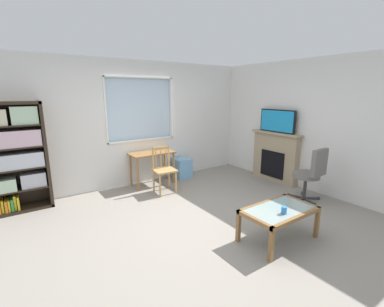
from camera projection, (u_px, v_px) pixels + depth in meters
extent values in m
cube|color=gray|center=(193.00, 222.00, 4.09)|extent=(6.50, 5.51, 0.02)
cube|color=silver|center=(134.00, 162.00, 5.79)|extent=(5.50, 0.12, 0.93)
cube|color=silver|center=(129.00, 68.00, 5.34)|extent=(5.50, 0.12, 0.33)
cube|color=silver|center=(42.00, 113.00, 4.61)|extent=(2.19, 0.12, 1.34)
cube|color=silver|center=(202.00, 107.00, 6.55)|extent=(1.83, 0.12, 1.34)
cube|color=silver|center=(139.00, 109.00, 5.64)|extent=(1.49, 0.02, 1.34)
cube|color=white|center=(142.00, 140.00, 5.73)|extent=(1.55, 0.06, 0.03)
cube|color=white|center=(139.00, 77.00, 5.43)|extent=(1.55, 0.06, 0.03)
cube|color=white|center=(105.00, 111.00, 5.17)|extent=(0.03, 0.06, 1.34)
cube|color=white|center=(171.00, 108.00, 5.99)|extent=(0.03, 0.06, 1.34)
cube|color=silver|center=(306.00, 125.00, 5.35)|extent=(0.12, 4.71, 2.61)
cube|color=#2D2319|center=(46.00, 154.00, 4.54)|extent=(0.05, 0.38, 1.82)
cube|color=#2D2319|center=(8.00, 103.00, 4.11)|extent=(0.90, 0.38, 0.05)
cube|color=#2D2319|center=(24.00, 208.00, 4.51)|extent=(0.90, 0.38, 0.05)
cube|color=#2D2319|center=(16.00, 156.00, 4.45)|extent=(0.90, 0.02, 1.82)
cube|color=#2D2319|center=(21.00, 188.00, 4.43)|extent=(0.85, 0.36, 0.02)
cube|color=#2D2319|center=(18.00, 168.00, 4.35)|extent=(0.85, 0.36, 0.02)
cube|color=#2D2319|center=(15.00, 147.00, 4.27)|extent=(0.85, 0.36, 0.02)
cube|color=#2D2319|center=(11.00, 125.00, 4.19)|extent=(0.85, 0.36, 0.02)
cube|color=#B7D6B2|center=(4.00, 185.00, 4.27)|extent=(0.34, 0.33, 0.20)
cube|color=#B2B2BC|center=(33.00, 179.00, 4.50)|extent=(0.37, 0.29, 0.24)
cube|color=silver|center=(17.00, 160.00, 4.31)|extent=(0.75, 0.32, 0.25)
cube|color=beige|center=(15.00, 138.00, 4.24)|extent=(0.74, 0.32, 0.26)
cube|color=#B7D6B2|center=(24.00, 115.00, 4.25)|extent=(0.37, 0.29, 0.29)
cube|color=yellow|center=(3.00, 205.00, 4.31)|extent=(0.03, 0.25, 0.21)
cube|color=orange|center=(6.00, 205.00, 4.33)|extent=(0.04, 0.30, 0.20)
cube|color=yellow|center=(9.00, 205.00, 4.36)|extent=(0.03, 0.25, 0.19)
cube|color=green|center=(12.00, 204.00, 4.38)|extent=(0.04, 0.26, 0.20)
cube|color=yellow|center=(15.00, 202.00, 4.40)|extent=(0.04, 0.21, 0.24)
cube|color=yellow|center=(18.00, 202.00, 4.42)|extent=(0.03, 0.27, 0.22)
cube|color=olive|center=(152.00, 153.00, 5.60)|extent=(0.94, 0.48, 0.03)
cylinder|color=olive|center=(138.00, 175.00, 5.30)|extent=(0.04, 0.04, 0.68)
cylinder|color=olive|center=(174.00, 168.00, 5.76)|extent=(0.04, 0.04, 0.68)
cylinder|color=olive|center=(131.00, 170.00, 5.60)|extent=(0.04, 0.04, 0.68)
cylinder|color=olive|center=(165.00, 164.00, 6.06)|extent=(0.04, 0.04, 0.68)
cube|color=tan|center=(164.00, 170.00, 5.21)|extent=(0.45, 0.43, 0.04)
cylinder|color=tan|center=(160.00, 185.00, 5.05)|extent=(0.04, 0.04, 0.43)
cylinder|color=tan|center=(176.00, 182.00, 5.21)|extent=(0.04, 0.04, 0.43)
cylinder|color=tan|center=(154.00, 181.00, 5.32)|extent=(0.04, 0.04, 0.43)
cylinder|color=tan|center=(169.00, 178.00, 5.48)|extent=(0.04, 0.04, 0.43)
cylinder|color=tan|center=(153.00, 159.00, 5.21)|extent=(0.04, 0.04, 0.45)
cylinder|color=tan|center=(169.00, 157.00, 5.38)|extent=(0.04, 0.04, 0.45)
cube|color=tan|center=(161.00, 148.00, 5.25)|extent=(0.36, 0.06, 0.06)
cylinder|color=tan|center=(156.00, 160.00, 5.25)|extent=(0.02, 0.02, 0.35)
cylinder|color=tan|center=(161.00, 159.00, 5.30)|extent=(0.02, 0.02, 0.35)
cylinder|color=tan|center=(166.00, 158.00, 5.35)|extent=(0.02, 0.02, 0.35)
cube|color=#72ADDB|center=(182.00, 168.00, 6.18)|extent=(0.35, 0.40, 0.46)
cube|color=tan|center=(275.00, 157.00, 5.91)|extent=(0.18, 1.11, 1.06)
cube|color=black|center=(272.00, 164.00, 5.88)|extent=(0.03, 0.61, 0.59)
cube|color=tan|center=(276.00, 133.00, 5.77)|extent=(0.26, 1.21, 0.04)
cube|color=black|center=(277.00, 121.00, 5.71)|extent=(0.05, 0.88, 0.49)
cube|color=#198CCC|center=(277.00, 121.00, 5.69)|extent=(0.01, 0.83, 0.44)
cylinder|color=slate|center=(306.00, 175.00, 4.82)|extent=(0.48, 0.48, 0.09)
cube|color=slate|center=(319.00, 163.00, 4.58)|extent=(0.40, 0.09, 0.48)
cylinder|color=#38383D|center=(305.00, 187.00, 4.87)|extent=(0.06, 0.06, 0.42)
cube|color=#38383D|center=(299.00, 200.00, 4.84)|extent=(0.28, 0.04, 0.03)
cylinder|color=#38383D|center=(295.00, 202.00, 4.76)|extent=(0.05, 0.05, 0.05)
cube|color=#38383D|center=(309.00, 201.00, 4.79)|extent=(0.11, 0.28, 0.03)
cylinder|color=#38383D|center=(315.00, 204.00, 4.66)|extent=(0.05, 0.05, 0.05)
cube|color=#38383D|center=(311.00, 198.00, 4.92)|extent=(0.25, 0.19, 0.03)
cylinder|color=#38383D|center=(319.00, 198.00, 4.92)|extent=(0.05, 0.05, 0.05)
cube|color=#38383D|center=(303.00, 195.00, 5.05)|extent=(0.24, 0.20, 0.03)
cylinder|color=#38383D|center=(303.00, 193.00, 5.18)|extent=(0.05, 0.05, 0.05)
cube|color=#38383D|center=(296.00, 196.00, 5.00)|extent=(0.13, 0.28, 0.03)
cylinder|color=#38383D|center=(288.00, 195.00, 5.08)|extent=(0.05, 0.05, 0.05)
cube|color=#8C9E99|center=(279.00, 209.00, 3.50)|extent=(0.90, 0.49, 0.02)
cube|color=brown|center=(297.00, 218.00, 3.29)|extent=(1.00, 0.05, 0.05)
cube|color=brown|center=(263.00, 203.00, 3.72)|extent=(1.00, 0.05, 0.05)
cube|color=brown|center=(255.00, 220.00, 3.24)|extent=(0.05, 0.59, 0.05)
cube|color=brown|center=(301.00, 202.00, 3.77)|extent=(0.05, 0.59, 0.05)
cube|color=brown|center=(271.00, 246.00, 3.07)|extent=(0.05, 0.05, 0.40)
cube|color=brown|center=(317.00, 224.00, 3.60)|extent=(0.05, 0.05, 0.40)
cube|color=brown|center=(238.00, 227.00, 3.51)|extent=(0.05, 0.05, 0.40)
cube|color=brown|center=(283.00, 210.00, 4.03)|extent=(0.05, 0.05, 0.40)
cylinder|color=#337FD6|center=(284.00, 210.00, 3.35)|extent=(0.07, 0.07, 0.09)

